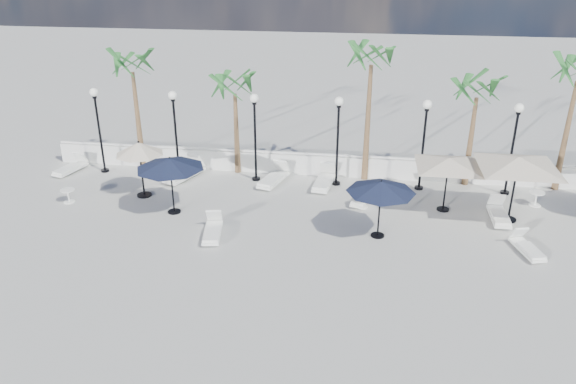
# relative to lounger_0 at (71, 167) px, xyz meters

# --- Properties ---
(ground) EXTENTS (100.00, 100.00, 0.00)m
(ground) POSITION_rel_lounger_0_xyz_m (12.00, -6.22, -0.23)
(ground) COLOR #AFAFA9
(ground) RESTS_ON ground
(balustrade) EXTENTS (26.00, 0.30, 1.01)m
(balustrade) POSITION_rel_lounger_0_xyz_m (12.00, 1.28, 0.24)
(balustrade) COLOR silver
(balustrade) RESTS_ON ground
(lamppost_0) EXTENTS (0.36, 0.36, 3.84)m
(lamppost_0) POSITION_rel_lounger_0_xyz_m (1.50, 0.28, 2.27)
(lamppost_0) COLOR black
(lamppost_0) RESTS_ON ground
(lamppost_1) EXTENTS (0.36, 0.36, 3.84)m
(lamppost_1) POSITION_rel_lounger_0_xyz_m (5.00, 0.28, 2.27)
(lamppost_1) COLOR black
(lamppost_1) RESTS_ON ground
(lamppost_2) EXTENTS (0.36, 0.36, 3.84)m
(lamppost_2) POSITION_rel_lounger_0_xyz_m (8.50, 0.28, 2.27)
(lamppost_2) COLOR black
(lamppost_2) RESTS_ON ground
(lamppost_3) EXTENTS (0.36, 0.36, 3.84)m
(lamppost_3) POSITION_rel_lounger_0_xyz_m (12.00, 0.28, 2.27)
(lamppost_3) COLOR black
(lamppost_3) RESTS_ON ground
(lamppost_4) EXTENTS (0.36, 0.36, 3.84)m
(lamppost_4) POSITION_rel_lounger_0_xyz_m (15.50, 0.28, 2.27)
(lamppost_4) COLOR black
(lamppost_4) RESTS_ON ground
(lamppost_5) EXTENTS (0.36, 0.36, 3.84)m
(lamppost_5) POSITION_rel_lounger_0_xyz_m (19.00, 0.28, 2.27)
(lamppost_5) COLOR black
(lamppost_5) RESTS_ON ground
(palm_0) EXTENTS (2.60, 2.60, 5.50)m
(palm_0) POSITION_rel_lounger_0_xyz_m (3.00, 1.08, 4.31)
(palm_0) COLOR brown
(palm_0) RESTS_ON ground
(palm_1) EXTENTS (2.60, 2.60, 4.70)m
(palm_1) POSITION_rel_lounger_0_xyz_m (7.50, 1.08, 3.53)
(palm_1) COLOR brown
(palm_1) RESTS_ON ground
(palm_2) EXTENTS (2.60, 2.60, 6.10)m
(palm_2) POSITION_rel_lounger_0_xyz_m (13.20, 1.08, 4.89)
(palm_2) COLOR brown
(palm_2) RESTS_ON ground
(palm_3) EXTENTS (2.60, 2.60, 4.90)m
(palm_3) POSITION_rel_lounger_0_xyz_m (17.50, 1.08, 3.72)
(palm_3) COLOR brown
(palm_3) RESTS_ON ground
(lounger_0) EXTENTS (1.01, 1.88, 0.67)m
(lounger_0) POSITION_rel_lounger_0_xyz_m (0.00, 0.00, 0.00)
(lounger_0) COLOR white
(lounger_0) RESTS_ON ground
(lounger_1) EXTENTS (1.44, 2.27, 0.81)m
(lounger_1) POSITION_rel_lounger_0_xyz_m (5.35, 0.00, 0.05)
(lounger_1) COLOR white
(lounger_1) RESTS_ON ground
(lounger_2) EXTENTS (1.21, 2.14, 0.76)m
(lounger_2) POSITION_rel_lounger_0_xyz_m (9.32, 0.00, 0.03)
(lounger_2) COLOR white
(lounger_2) RESTS_ON ground
(lounger_3) EXTENTS (0.86, 1.85, 0.67)m
(lounger_3) POSITION_rel_lounger_0_xyz_m (7.95, -4.98, -0.00)
(lounger_3) COLOR white
(lounger_3) RESTS_ON ground
(lounger_4) EXTENTS (0.91, 2.10, 0.76)m
(lounger_4) POSITION_rel_lounger_0_xyz_m (11.50, 0.00, 0.03)
(lounger_4) COLOR white
(lounger_4) RESTS_ON ground
(lounger_5) EXTENTS (0.93, 1.72, 0.61)m
(lounger_5) POSITION_rel_lounger_0_xyz_m (13.13, -1.36, -0.02)
(lounger_5) COLOR white
(lounger_5) RESTS_ON ground
(lounger_6) EXTENTS (0.64, 1.88, 0.70)m
(lounger_6) POSITION_rel_lounger_0_xyz_m (18.25, -2.25, 0.01)
(lounger_6) COLOR white
(lounger_6) RESTS_ON ground
(lounger_7) EXTENTS (0.95, 1.71, 0.61)m
(lounger_7) POSITION_rel_lounger_0_xyz_m (18.71, -4.65, -0.02)
(lounger_7) COLOR white
(lounger_7) RESTS_ON ground
(side_table_0) EXTENTS (0.57, 0.57, 0.55)m
(side_table_0) POSITION_rel_lounger_0_xyz_m (1.50, -3.03, 0.11)
(side_table_0) COLOR white
(side_table_0) RESTS_ON ground
(side_table_1) EXTENTS (0.58, 0.58, 0.56)m
(side_table_1) POSITION_rel_lounger_0_xyz_m (13.17, -1.85, 0.11)
(side_table_1) COLOR white
(side_table_1) RESTS_ON ground
(side_table_2) EXTENTS (0.60, 0.60, 0.58)m
(side_table_2) POSITION_rel_lounger_0_xyz_m (19.94, -0.75, 0.13)
(side_table_2) COLOR white
(side_table_2) RESTS_ON ground
(parasol_navy_left) EXTENTS (2.59, 2.59, 2.29)m
(parasol_navy_left) POSITION_rel_lounger_0_xyz_m (5.97, -3.32, 1.79)
(parasol_navy_left) COLOR black
(parasol_navy_left) RESTS_ON ground
(parasol_navy_mid) EXTENTS (2.42, 2.42, 2.17)m
(parasol_navy_mid) POSITION_rel_lounger_0_xyz_m (13.75, -4.16, 1.68)
(parasol_navy_mid) COLOR black
(parasol_navy_mid) RESTS_ON ground
(parasol_cream_sq_a) EXTENTS (4.73, 4.73, 2.32)m
(parasol_cream_sq_a) POSITION_rel_lounger_0_xyz_m (16.28, -1.67, 1.93)
(parasol_cream_sq_a) COLOR black
(parasol_cream_sq_a) RESTS_ON ground
(parasol_cream_sq_b) EXTENTS (5.46, 5.46, 2.74)m
(parasol_cream_sq_b) POSITION_rel_lounger_0_xyz_m (18.62, -2.23, 2.30)
(parasol_cream_sq_b) COLOR black
(parasol_cream_sq_b) RESTS_ON ground
(parasol_cream_small) EXTENTS (1.94, 1.94, 2.38)m
(parasol_cream_small) POSITION_rel_lounger_0_xyz_m (4.25, -2.01, 1.81)
(parasol_cream_small) COLOR black
(parasol_cream_small) RESTS_ON ground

